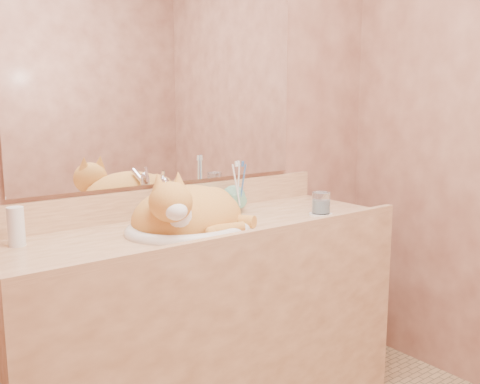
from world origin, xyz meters
TOP-DOWN VIEW (x-y plane):
  - wall_back at (0.00, 1.00)m, footprint 2.40×0.02m
  - vanity_counter at (0.00, 0.72)m, footprint 1.60×0.55m
  - mirror at (0.00, 0.99)m, footprint 1.30×0.02m
  - sink_basin at (-0.07, 0.70)m, footprint 0.58×0.52m
  - faucet at (-0.07, 0.90)m, footprint 0.07×0.14m
  - cat at (-0.09, 0.71)m, footprint 0.47×0.39m
  - soap_dispenser at (0.13, 0.89)m, footprint 0.12×0.12m
  - toothbrush_cup at (0.25, 0.82)m, footprint 0.14×0.14m
  - toothbrushes at (0.25, 0.82)m, footprint 0.04×0.04m
  - saucer at (0.50, 0.59)m, footprint 0.10×0.10m
  - water_glass at (0.50, 0.59)m, footprint 0.08×0.08m
  - lotion_bottle at (-0.65, 0.87)m, footprint 0.05×0.05m

SIDE VIEW (x-z plane):
  - vanity_counter at x=0.00m, z-range 0.00..0.85m
  - saucer at x=0.50m, z-range 0.85..0.86m
  - toothbrush_cup at x=0.25m, z-range 0.85..0.95m
  - water_glass at x=0.50m, z-range 0.86..0.95m
  - lotion_bottle at x=-0.65m, z-range 0.85..0.98m
  - cat at x=-0.09m, z-range 0.80..1.04m
  - sink_basin at x=-0.07m, z-range 0.85..1.00m
  - faucet at x=-0.07m, z-range 0.85..1.04m
  - soap_dispenser at x=0.13m, z-range 0.85..1.05m
  - toothbrushes at x=0.25m, z-range 0.87..1.10m
  - wall_back at x=0.00m, z-range 0.00..2.50m
  - mirror at x=0.00m, z-range 0.99..1.79m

